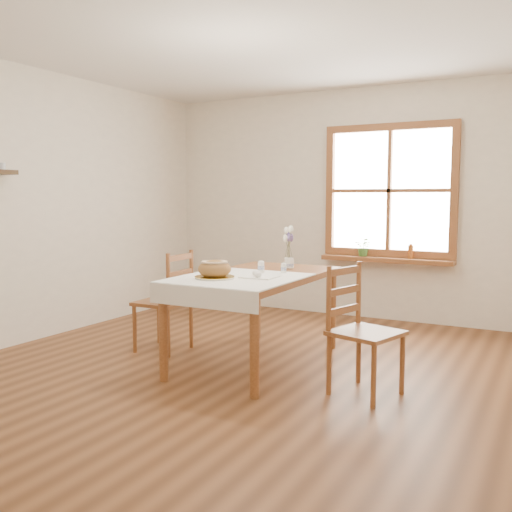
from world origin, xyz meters
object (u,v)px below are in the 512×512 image
at_px(chair_left, 163,301).
at_px(chair_right, 366,331).
at_px(flower_vase, 289,264).
at_px(bread_plate, 215,277).
at_px(dining_table, 256,284).

bearing_deg(chair_left, chair_right, 80.58).
distance_m(chair_right, flower_vase, 1.25).
bearing_deg(bread_plate, flower_vase, 75.71).
bearing_deg(flower_vase, dining_table, -101.99).
bearing_deg(dining_table, bread_plate, -106.60).
distance_m(dining_table, chair_right, 1.10).
relative_size(dining_table, bread_plate, 5.36).
height_order(chair_left, chair_right, chair_right).
height_order(dining_table, bread_plate, bread_plate).
bearing_deg(chair_right, bread_plate, 112.06).
relative_size(dining_table, flower_vase, 17.89).
bearing_deg(flower_vase, bread_plate, -104.29).
bearing_deg(dining_table, chair_right, -16.27).
bearing_deg(flower_vase, chair_right, -38.19).
distance_m(dining_table, chair_left, 0.95).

